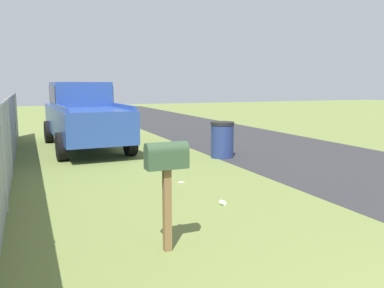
{
  "coord_description": "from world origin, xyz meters",
  "views": [
    {
      "loc": [
        -0.29,
        2.95,
        2.01
      ],
      "look_at": [
        5.29,
        0.62,
        1.1
      ],
      "focal_mm": 37.02,
      "sensor_mm": 36.0,
      "label": 1
    }
  ],
  "objects": [
    {
      "name": "pickup_truck",
      "position": [
        12.69,
        1.3,
        1.11
      ],
      "size": [
        5.65,
        2.31,
        2.09
      ],
      "rotation": [
        0.0,
        0.0,
        0.04
      ],
      "color": "#284793",
      "rests_on": "ground"
    },
    {
      "name": "litter_wrapper_near_hydrant",
      "position": [
        7.2,
        0.07,
        0.0
      ],
      "size": [
        0.1,
        0.13,
        0.01
      ],
      "primitive_type": "cube",
      "rotation": [
        0.0,
        0.0,
        4.87
      ],
      "color": "silver",
      "rests_on": "ground"
    },
    {
      "name": "trash_bin",
      "position": [
        9.41,
        -2.0,
        0.5
      ],
      "size": [
        0.66,
        0.66,
        0.99
      ],
      "color": "navy",
      "rests_on": "ground"
    },
    {
      "name": "litter_cup_by_mailbox",
      "position": [
        5.46,
        -0.01,
        0.04
      ],
      "size": [
        0.12,
        0.11,
        0.08
      ],
      "primitive_type": "cylinder",
      "rotation": [
        0.0,
        1.57,
        0.31
      ],
      "color": "white",
      "rests_on": "ground"
    },
    {
      "name": "fence_section",
      "position": [
        7.71,
        3.35,
        0.93
      ],
      "size": [
        17.47,
        0.07,
        1.71
      ],
      "color": "#9EA3A8",
      "rests_on": "ground"
    },
    {
      "name": "mailbox",
      "position": [
        4.08,
        1.45,
        1.08
      ],
      "size": [
        0.22,
        0.51,
        1.34
      ],
      "rotation": [
        0.0,
        0.0,
        0.01
      ],
      "color": "brown",
      "rests_on": "ground"
    }
  ]
}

